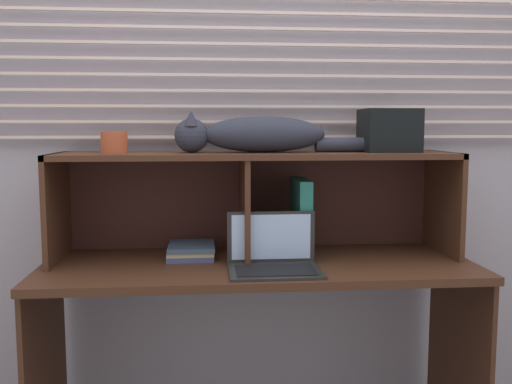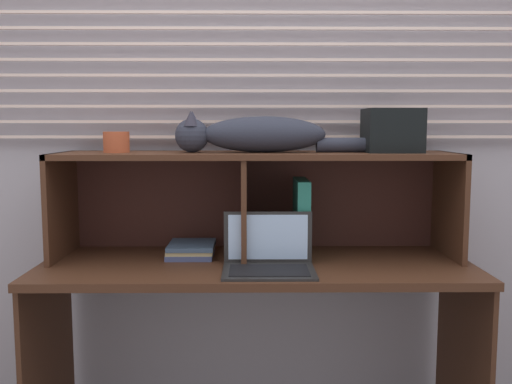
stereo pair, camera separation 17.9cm
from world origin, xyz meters
name	(u,v)px [view 2 (the right image)]	position (x,y,z in m)	size (l,w,h in m)	color
back_panel_with_blinds	(255,119)	(0.00, 0.55, 1.26)	(4.40, 0.08, 2.50)	#AEACB7
desk	(256,294)	(0.00, 0.21, 0.59)	(1.63, 0.61, 0.71)	#47291A
hutch_shelf_unit	(255,181)	(0.00, 0.35, 1.01)	(1.55, 0.38, 0.41)	#47291A
cat	(255,135)	(0.00, 0.31, 1.19)	(0.79, 0.17, 0.16)	#2C303E
laptop	(269,259)	(0.04, 0.08, 0.75)	(0.33, 0.24, 0.20)	#252525
binder_upright	(301,218)	(0.18, 0.31, 0.87)	(0.05, 0.26, 0.31)	#247464
book_stack	(191,249)	(-0.26, 0.31, 0.74)	(0.18, 0.21, 0.05)	#424E7B
small_basket	(116,142)	(-0.54, 0.31, 1.16)	(0.10, 0.10, 0.08)	#B85230
storage_box	(392,131)	(0.53, 0.31, 1.21)	(0.21, 0.20, 0.17)	black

